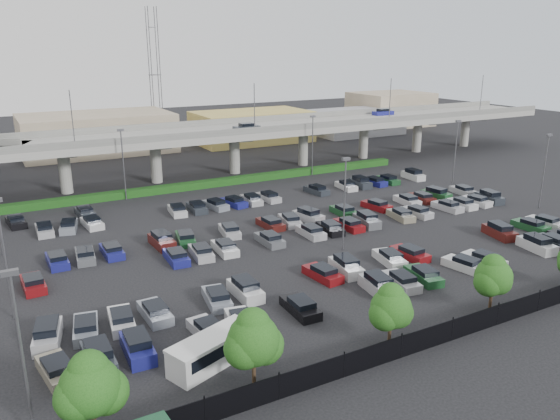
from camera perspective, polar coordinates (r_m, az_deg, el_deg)
ground at (r=67.10m, az=2.64°, el=-1.98°), size 280.00×280.00×0.00m
overpass at (r=93.36m, az=-7.79°, el=7.66°), size 150.00×13.00×15.80m
hedge at (r=88.36m, az=-5.83°, el=2.96°), size 66.00×1.60×1.10m
fence at (r=47.06m, az=20.94°, el=-10.49°), size 70.00×0.10×2.00m
tree_row at (r=47.36m, az=20.53°, el=-6.77°), size 65.07×3.66×5.94m
shuttle_bus at (r=39.82m, az=-7.06°, el=-14.20°), size 7.14×4.55×2.17m
parked_cars at (r=63.99m, az=3.87°, el=-2.38°), size 63.10×41.62×1.67m
light_poles at (r=65.07m, az=-1.31°, el=3.16°), size 66.90×48.38×10.30m
distant_buildings at (r=125.85m, az=-7.32°, el=8.55°), size 138.00×24.00×9.00m
comm_tower at (r=133.54m, az=-12.96°, el=13.86°), size 2.40×2.40×30.00m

